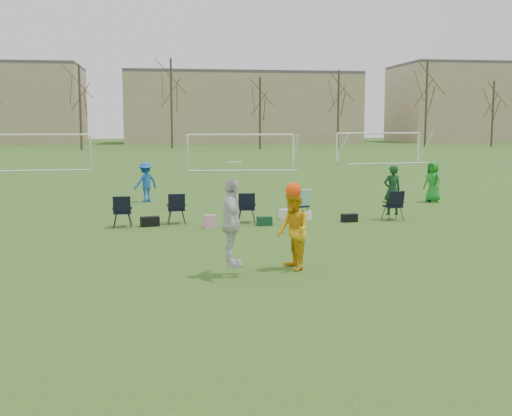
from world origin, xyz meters
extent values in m
plane|color=#2E541A|center=(0.00, 0.00, 0.00)|extent=(260.00, 260.00, 0.00)
imported|color=#1752AD|center=(-2.12, 14.01, 0.80)|extent=(1.19, 1.09, 1.60)
imported|color=#167F21|center=(9.30, 12.25, 0.82)|extent=(0.80, 0.94, 1.64)
imported|color=silver|center=(-0.09, 0.83, 1.11)|extent=(0.46, 1.07, 1.82)
imported|color=gold|center=(1.28, 1.22, 0.85)|extent=(0.76, 0.91, 1.69)
sphere|color=#FF460D|center=(1.28, 1.22, 1.72)|extent=(0.34, 0.34, 0.34)
cylinder|color=white|center=(-0.02, 0.82, 2.36)|extent=(0.27, 0.27, 0.04)
imported|color=#0F3919|center=(6.00, 7.96, 0.97)|extent=(0.63, 0.44, 1.64)
cube|color=black|center=(-1.87, 7.66, 0.15)|extent=(0.61, 0.42, 0.30)
cube|color=pink|center=(-0.07, 7.05, 0.20)|extent=(0.39, 0.29, 0.40)
cube|color=#103D23|center=(1.65, 7.31, 0.14)|extent=(0.47, 0.31, 0.28)
cube|color=white|center=(2.59, 8.60, 0.16)|extent=(0.46, 0.35, 0.32)
cylinder|color=white|center=(3.23, 8.21, 0.15)|extent=(0.26, 0.26, 0.30)
cube|color=black|center=(4.46, 7.62, 0.13)|extent=(0.53, 0.31, 0.26)
cube|color=black|center=(-2.69, 7.66, 0.48)|extent=(0.60, 0.60, 0.96)
cube|color=black|center=(-1.05, 8.11, 0.48)|extent=(0.62, 0.62, 0.96)
cube|color=black|center=(1.17, 7.98, 0.48)|extent=(0.66, 0.66, 0.96)
cube|color=black|center=(2.99, 8.41, 0.48)|extent=(0.73, 0.73, 0.96)
cube|color=black|center=(6.00, 7.86, 0.48)|extent=(0.65, 0.65, 0.96)
cylinder|color=white|center=(-6.36, 34.32, 1.20)|extent=(0.12, 0.12, 2.40)
cylinder|color=white|center=(-10.00, 34.00, 2.40)|extent=(7.28, 0.76, 0.12)
cylinder|color=white|center=(0.36, 32.25, 1.20)|extent=(0.12, 0.12, 2.40)
cylinder|color=white|center=(7.64, 31.75, 1.20)|extent=(0.12, 0.12, 2.40)
cylinder|color=white|center=(4.00, 32.00, 2.40)|extent=(7.29, 0.63, 0.12)
cylinder|color=white|center=(12.39, 37.49, 1.20)|extent=(0.12, 0.12, 2.40)
cylinder|color=white|center=(19.61, 38.51, 1.20)|extent=(0.12, 0.12, 2.40)
cylinder|color=white|center=(16.00, 38.00, 2.40)|extent=(7.25, 1.13, 0.12)
cylinder|color=#382B21|center=(-11.00, 68.50, 5.10)|extent=(0.28, 0.28, 10.20)
cylinder|color=#382B21|center=(0.00, 71.50, 5.70)|extent=(0.28, 0.28, 11.40)
cylinder|color=#382B21|center=(11.00, 68.50, 4.50)|extent=(0.28, 0.28, 9.00)
cylinder|color=#382B21|center=(22.00, 71.50, 5.10)|extent=(0.28, 0.28, 10.20)
cylinder|color=#382B21|center=(33.00, 68.50, 5.70)|extent=(0.28, 0.28, 11.40)
cylinder|color=#382B21|center=(44.00, 71.50, 4.50)|extent=(0.28, 0.28, 9.00)
cube|color=tan|center=(12.00, 96.00, 5.50)|extent=(38.00, 16.00, 11.00)
cube|color=tan|center=(55.00, 96.00, 6.50)|extent=(30.00, 16.00, 13.00)
camera|label=1|loc=(-1.51, -12.09, 3.12)|focal=45.00mm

